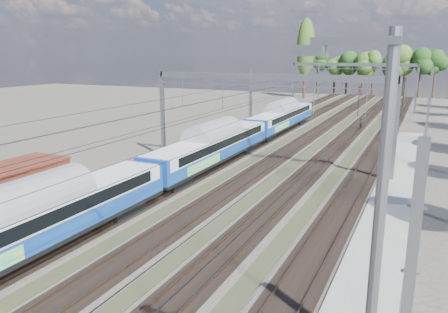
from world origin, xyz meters
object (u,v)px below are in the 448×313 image
at_px(signal_far, 404,88).
at_px(lamp_post, 367,299).
at_px(worker, 361,124).
at_px(emu_train, 211,142).
at_px(signal_near, 359,97).

bearing_deg(signal_far, lamp_post, -95.99).
relative_size(worker, lamp_post, 0.15).
relative_size(emu_train, lamp_post, 5.72).
height_order(emu_train, signal_far, signal_far).
bearing_deg(emu_train, lamp_post, -57.76).
bearing_deg(lamp_post, signal_near, 104.44).
distance_m(worker, signal_near, 14.74).
distance_m(emu_train, lamp_post, 33.15).
height_order(signal_near, signal_far, signal_far).
relative_size(emu_train, worker, 37.88).
height_order(worker, signal_near, signal_near).
distance_m(emu_train, signal_near, 43.49).
xyz_separation_m(emu_train, signal_far, (13.47, 59.49, 1.35)).
distance_m(signal_far, lamp_post, 87.49).
bearing_deg(signal_far, emu_train, -111.44).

